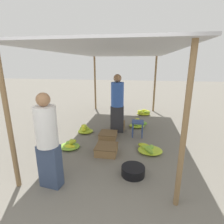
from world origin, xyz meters
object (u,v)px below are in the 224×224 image
at_px(vendor_foreground, 48,141).
at_px(banana_pile_right_0, 144,113).
at_px(basin_black, 133,171).
at_px(banana_pile_right_1, 149,149).
at_px(crate_near, 106,149).
at_px(banana_pile_left_1, 85,129).
at_px(crate_mid, 108,135).
at_px(banana_pile_left_0, 70,145).
at_px(stool, 138,124).
at_px(banana_pile_right_2, 138,124).
at_px(shopper_walking_mid, 117,103).
at_px(crate_far, 118,125).

distance_m(vendor_foreground, banana_pile_right_0, 5.02).
height_order(vendor_foreground, basin_black, vendor_foreground).
distance_m(banana_pile_right_1, crate_near, 1.03).
xyz_separation_m(banana_pile_left_1, banana_pile_right_0, (1.82, 2.25, -0.01)).
relative_size(banana_pile_left_1, crate_mid, 0.97).
relative_size(basin_black, banana_pile_left_0, 0.88).
bearing_deg(crate_mid, crate_near, -82.14).
xyz_separation_m(basin_black, crate_mid, (-0.79, 1.63, -0.00)).
relative_size(vendor_foreground, stool, 3.59).
bearing_deg(banana_pile_right_1, crate_near, -165.40).
height_order(banana_pile_right_1, crate_near, crate_near).
bearing_deg(banana_pile_right_2, vendor_foreground, -114.28).
bearing_deg(vendor_foreground, banana_pile_right_0, 70.60).
bearing_deg(crate_near, banana_pile_left_1, 127.42).
relative_size(basin_black, crate_mid, 0.92).
height_order(crate_near, shopper_walking_mid, shopper_walking_mid).
relative_size(banana_pile_left_1, banana_pile_right_2, 0.77).
bearing_deg(basin_black, banana_pile_right_1, 71.10).
height_order(basin_black, banana_pile_right_1, banana_pile_right_1).
xyz_separation_m(vendor_foreground, banana_pile_left_0, (-0.23, 1.37, -0.78)).
height_order(vendor_foreground, stool, vendor_foreground).
relative_size(banana_pile_right_1, crate_mid, 1.33).
xyz_separation_m(vendor_foreground, banana_pile_right_0, (1.65, 4.68, -0.77)).
bearing_deg(banana_pile_right_0, crate_far, -116.28).
distance_m(stool, banana_pile_right_1, 0.99).
bearing_deg(banana_pile_right_1, shopper_walking_mid, 129.12).
xyz_separation_m(banana_pile_right_1, banana_pile_right_2, (-0.30, 1.67, 0.03)).
distance_m(vendor_foreground, banana_pile_right_2, 3.57).
relative_size(basin_black, banana_pile_right_0, 0.79).
bearing_deg(basin_black, stool, 88.82).
xyz_separation_m(stool, shopper_walking_mid, (-0.63, 0.25, 0.56)).
bearing_deg(banana_pile_right_2, crate_near, -109.88).
bearing_deg(banana_pile_right_1, banana_pile_right_2, 100.19).
bearing_deg(crate_far, banana_pile_left_1, -151.54).
distance_m(banana_pile_right_1, shopper_walking_mid, 1.71).
relative_size(banana_pile_right_2, shopper_walking_mid, 0.35).
bearing_deg(banana_pile_right_2, crate_far, -160.73).
height_order(banana_pile_right_0, banana_pile_right_2, banana_pile_right_2).
xyz_separation_m(vendor_foreground, crate_mid, (0.61, 2.15, -0.77)).
xyz_separation_m(vendor_foreground, stool, (1.44, 2.41, -0.49)).
xyz_separation_m(banana_pile_left_1, banana_pile_right_2, (1.61, 0.75, 0.00)).
height_order(basin_black, banana_pile_right_2, banana_pile_right_2).
height_order(banana_pile_right_1, crate_far, crate_far).
bearing_deg(crate_near, crate_mid, 97.86).
bearing_deg(basin_black, banana_pile_right_2, 89.19).
xyz_separation_m(banana_pile_right_0, crate_near, (-0.91, -3.43, 0.02)).
distance_m(banana_pile_left_1, crate_mid, 0.83).
bearing_deg(crate_near, crate_far, 87.91).
bearing_deg(crate_far, banana_pile_right_2, 19.27).
bearing_deg(stool, banana_pile_right_2, 90.09).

